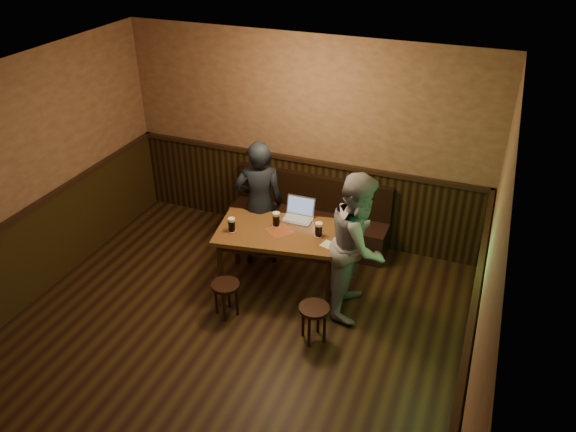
# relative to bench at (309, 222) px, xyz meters

# --- Properties ---
(room) EXTENTS (5.04, 6.04, 2.84)m
(room) POSITION_rel_bench_xyz_m (-0.18, -2.53, 0.89)
(room) COLOR black
(room) RESTS_ON ground
(bench) EXTENTS (2.20, 0.50, 0.95)m
(bench) POSITION_rel_bench_xyz_m (0.00, 0.00, 0.00)
(bench) COLOR black
(bench) RESTS_ON ground
(pub_table) EXTENTS (1.59, 1.08, 0.79)m
(pub_table) POSITION_rel_bench_xyz_m (-0.00, -1.07, 0.37)
(pub_table) COLOR brown
(pub_table) RESTS_ON ground
(stool_left) EXTENTS (0.39, 0.39, 0.44)m
(stool_left) POSITION_rel_bench_xyz_m (-0.36, -1.82, 0.04)
(stool_left) COLOR black
(stool_left) RESTS_ON ground
(stool_right) EXTENTS (0.35, 0.35, 0.45)m
(stool_right) POSITION_rel_bench_xyz_m (0.72, -1.85, 0.05)
(stool_right) COLOR black
(stool_right) RESTS_ON ground
(pint_left) EXTENTS (0.11, 0.11, 0.17)m
(pint_left) POSITION_rel_bench_xyz_m (-0.52, -1.28, 0.56)
(pint_left) COLOR maroon
(pint_left) RESTS_ON pub_table
(pint_mid) EXTENTS (0.12, 0.12, 0.18)m
(pint_mid) POSITION_rel_bench_xyz_m (-0.08, -0.97, 0.57)
(pint_mid) COLOR maroon
(pint_mid) RESTS_ON pub_table
(pint_right) EXTENTS (0.11, 0.11, 0.18)m
(pint_right) POSITION_rel_bench_xyz_m (0.47, -1.01, 0.57)
(pint_right) COLOR maroon
(pint_right) RESTS_ON pub_table
(laptop) EXTENTS (0.36, 0.29, 0.25)m
(laptop) POSITION_rel_bench_xyz_m (0.11, -0.70, 0.54)
(laptop) COLOR silver
(laptop) RESTS_ON pub_table
(menu) EXTENTS (0.25, 0.20, 0.00)m
(menu) POSITION_rel_bench_xyz_m (0.67, -1.16, 0.48)
(menu) COLOR silver
(menu) RESTS_ON pub_table
(person_suit) EXTENTS (0.74, 0.65, 1.70)m
(person_suit) POSITION_rel_bench_xyz_m (-0.44, -0.67, 0.54)
(person_suit) COLOR black
(person_suit) RESTS_ON ground
(person_grey) EXTENTS (0.71, 0.89, 1.74)m
(person_grey) POSITION_rel_bench_xyz_m (0.98, -1.13, 0.56)
(person_grey) COLOR gray
(person_grey) RESTS_ON ground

